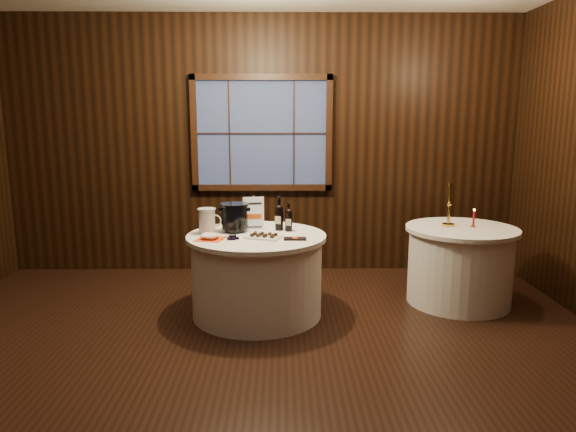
{
  "coord_description": "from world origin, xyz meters",
  "views": [
    {
      "loc": [
        0.24,
        -3.59,
        1.81
      ],
      "look_at": [
        0.29,
        0.9,
        0.96
      ],
      "focal_mm": 32.0,
      "sensor_mm": 36.0,
      "label": 1
    }
  ],
  "objects_px": {
    "sign_stand": "(253,218)",
    "ice_bucket": "(235,217)",
    "side_table": "(460,265)",
    "cracker_bowl": "(210,237)",
    "brass_candlestick": "(449,210)",
    "port_bottle_right": "(289,218)",
    "port_bottle_left": "(279,216)",
    "red_candle": "(474,220)",
    "chocolate_plate": "(264,236)",
    "glass_pitcher": "(207,221)",
    "main_table": "(257,275)",
    "chocolate_box": "(295,239)",
    "grape_bunch": "(233,238)"
  },
  "relations": [
    {
      "from": "port_bottle_right",
      "to": "chocolate_plate",
      "type": "distance_m",
      "value": 0.38
    },
    {
      "from": "chocolate_plate",
      "to": "red_candle",
      "type": "xyz_separation_m",
      "value": [
        2.04,
        0.44,
        0.06
      ]
    },
    {
      "from": "chocolate_box",
      "to": "cracker_bowl",
      "type": "relative_size",
      "value": 1.22
    },
    {
      "from": "red_candle",
      "to": "main_table",
      "type": "bearing_deg",
      "value": -172.07
    },
    {
      "from": "port_bottle_left",
      "to": "grape_bunch",
      "type": "bearing_deg",
      "value": -117.66
    },
    {
      "from": "cracker_bowl",
      "to": "port_bottle_right",
      "type": "bearing_deg",
      "value": 25.45
    },
    {
      "from": "red_candle",
      "to": "chocolate_box",
      "type": "bearing_deg",
      "value": -164.14
    },
    {
      "from": "port_bottle_left",
      "to": "chocolate_box",
      "type": "height_order",
      "value": "port_bottle_left"
    },
    {
      "from": "chocolate_box",
      "to": "port_bottle_right",
      "type": "bearing_deg",
      "value": 99.93
    },
    {
      "from": "port_bottle_left",
      "to": "ice_bucket",
      "type": "relative_size",
      "value": 1.21
    },
    {
      "from": "port_bottle_left",
      "to": "port_bottle_right",
      "type": "xyz_separation_m",
      "value": [
        0.09,
        -0.04,
        -0.02
      ]
    },
    {
      "from": "port_bottle_left",
      "to": "red_candle",
      "type": "relative_size",
      "value": 1.75
    },
    {
      "from": "side_table",
      "to": "sign_stand",
      "type": "xyz_separation_m",
      "value": [
        -2.04,
        -0.05,
        0.49
      ]
    },
    {
      "from": "port_bottle_left",
      "to": "brass_candlestick",
      "type": "relative_size",
      "value": 0.75
    },
    {
      "from": "main_table",
      "to": "ice_bucket",
      "type": "bearing_deg",
      "value": 148.96
    },
    {
      "from": "main_table",
      "to": "port_bottle_left",
      "type": "bearing_deg",
      "value": 42.24
    },
    {
      "from": "side_table",
      "to": "cracker_bowl",
      "type": "relative_size",
      "value": 6.66
    },
    {
      "from": "cracker_bowl",
      "to": "brass_candlestick",
      "type": "xyz_separation_m",
      "value": [
        2.28,
        0.55,
        0.13
      ]
    },
    {
      "from": "cracker_bowl",
      "to": "red_candle",
      "type": "relative_size",
      "value": 0.88
    },
    {
      "from": "glass_pitcher",
      "to": "sign_stand",
      "type": "bearing_deg",
      "value": 30.46
    },
    {
      "from": "ice_bucket",
      "to": "chocolate_plate",
      "type": "height_order",
      "value": "ice_bucket"
    },
    {
      "from": "port_bottle_left",
      "to": "red_candle",
      "type": "height_order",
      "value": "port_bottle_left"
    },
    {
      "from": "sign_stand",
      "to": "chocolate_box",
      "type": "distance_m",
      "value": 0.61
    },
    {
      "from": "side_table",
      "to": "grape_bunch",
      "type": "bearing_deg",
      "value": -166.9
    },
    {
      "from": "sign_stand",
      "to": "port_bottle_left",
      "type": "bearing_deg",
      "value": -22.51
    },
    {
      "from": "side_table",
      "to": "ice_bucket",
      "type": "bearing_deg",
      "value": -175.5
    },
    {
      "from": "port_bottle_right",
      "to": "brass_candlestick",
      "type": "xyz_separation_m",
      "value": [
        1.59,
        0.22,
        0.03
      ]
    },
    {
      "from": "chocolate_box",
      "to": "glass_pitcher",
      "type": "bearing_deg",
      "value": 164.0
    },
    {
      "from": "port_bottle_right",
      "to": "ice_bucket",
      "type": "height_order",
      "value": "port_bottle_right"
    },
    {
      "from": "sign_stand",
      "to": "ice_bucket",
      "type": "distance_m",
      "value": 0.21
    },
    {
      "from": "chocolate_box",
      "to": "glass_pitcher",
      "type": "height_order",
      "value": "glass_pitcher"
    },
    {
      "from": "main_table",
      "to": "port_bottle_right",
      "type": "xyz_separation_m",
      "value": [
        0.3,
        0.15,
        0.5
      ]
    },
    {
      "from": "chocolate_box",
      "to": "sign_stand",
      "type": "bearing_deg",
      "value": 132.03
    },
    {
      "from": "grape_bunch",
      "to": "cracker_bowl",
      "type": "height_order",
      "value": "cracker_bowl"
    },
    {
      "from": "port_bottle_left",
      "to": "glass_pitcher",
      "type": "distance_m",
      "value": 0.68
    },
    {
      "from": "sign_stand",
      "to": "chocolate_box",
      "type": "height_order",
      "value": "sign_stand"
    },
    {
      "from": "port_bottle_right",
      "to": "cracker_bowl",
      "type": "distance_m",
      "value": 0.78
    },
    {
      "from": "sign_stand",
      "to": "grape_bunch",
      "type": "distance_m",
      "value": 0.5
    },
    {
      "from": "sign_stand",
      "to": "chocolate_plate",
      "type": "height_order",
      "value": "sign_stand"
    },
    {
      "from": "port_bottle_left",
      "to": "brass_candlestick",
      "type": "bearing_deg",
      "value": 23.87
    },
    {
      "from": "side_table",
      "to": "sign_stand",
      "type": "relative_size",
      "value": 3.36
    },
    {
      "from": "main_table",
      "to": "side_table",
      "type": "distance_m",
      "value": 2.02
    },
    {
      "from": "port_bottle_right",
      "to": "cracker_bowl",
      "type": "height_order",
      "value": "port_bottle_right"
    },
    {
      "from": "chocolate_plate",
      "to": "glass_pitcher",
      "type": "distance_m",
      "value": 0.57
    },
    {
      "from": "port_bottle_right",
      "to": "glass_pitcher",
      "type": "relative_size",
      "value": 1.19
    },
    {
      "from": "chocolate_box",
      "to": "side_table",
      "type": "bearing_deg",
      "value": 18.73
    },
    {
      "from": "side_table",
      "to": "brass_candlestick",
      "type": "distance_m",
      "value": 0.55
    },
    {
      "from": "sign_stand",
      "to": "brass_candlestick",
      "type": "bearing_deg",
      "value": -4.65
    },
    {
      "from": "chocolate_plate",
      "to": "glass_pitcher",
      "type": "relative_size",
      "value": 1.53
    },
    {
      "from": "chocolate_plate",
      "to": "grape_bunch",
      "type": "distance_m",
      "value": 0.28
    }
  ]
}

